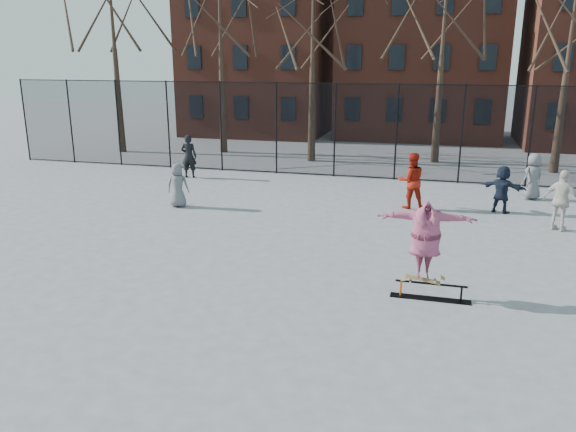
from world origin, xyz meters
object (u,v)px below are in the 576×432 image
(skate_rail, at_px, (431,293))
(bystander_navy, at_px, (502,189))
(skater, at_px, (425,241))
(bystander_grey, at_px, (178,185))
(bystander_black, at_px, (189,156))
(bystander_white, at_px, (562,201))
(skateboard, at_px, (423,280))
(bystander_red, at_px, (411,181))
(bystander_extra, at_px, (533,177))

(skate_rail, xyz_separation_m, bystander_navy, (2.09, 7.80, 0.65))
(skater, bearing_deg, bystander_navy, 67.48)
(bystander_grey, distance_m, bystander_black, 4.98)
(bystander_white, height_order, bystander_navy, bystander_white)
(skateboard, height_order, bystander_grey, bystander_grey)
(bystander_red, height_order, bystander_navy, bystander_red)
(skate_rail, xyz_separation_m, bystander_white, (3.59, 6.12, 0.77))
(skate_rail, bearing_deg, bystander_white, 59.59)
(bystander_navy, bearing_deg, bystander_black, 11.58)
(skater, distance_m, bystander_black, 14.54)
(bystander_grey, distance_m, bystander_extra, 12.74)
(bystander_grey, bearing_deg, bystander_red, -177.47)
(bystander_grey, distance_m, bystander_navy, 10.94)
(skate_rail, relative_size, bystander_extra, 1.01)
(skater, distance_m, bystander_white, 7.20)
(bystander_navy, height_order, bystander_extra, bystander_extra)
(skate_rail, height_order, bystander_extra, bystander_extra)
(skater, height_order, bystander_extra, skater)
(skateboard, distance_m, bystander_extra, 10.64)
(bystander_grey, xyz_separation_m, bystander_red, (7.77, 1.94, 0.20))
(bystander_red, bearing_deg, skateboard, 76.99)
(bystander_black, bearing_deg, bystander_navy, 160.06)
(skate_rail, distance_m, bystander_black, 14.68)
(skate_rail, height_order, bystander_red, bystander_red)
(bystander_white, distance_m, bystander_extra, 3.92)
(bystander_white, relative_size, bystander_extra, 1.09)
(bystander_grey, bearing_deg, bystander_white, 170.53)
(skate_rail, height_order, bystander_black, bystander_black)
(bystander_grey, relative_size, bystander_black, 0.83)
(skate_rail, xyz_separation_m, bystander_extra, (3.34, 10.03, 0.70))
(bystander_white, bearing_deg, skate_rail, 90.11)
(bystander_extra, bearing_deg, skateboard, 34.63)
(skateboard, xyz_separation_m, skater, (0.00, 0.00, 0.88))
(bystander_white, bearing_deg, bystander_grey, 32.50)
(skater, height_order, bystander_black, skater)
(bystander_black, xyz_separation_m, bystander_navy, (12.46, -2.57, -0.13))
(bystander_grey, xyz_separation_m, bystander_navy, (10.73, 2.10, 0.03))
(skateboard, bearing_deg, bystander_red, 95.14)
(skater, relative_size, bystander_white, 1.11)
(skater, relative_size, bystander_black, 1.11)
(bystander_white, bearing_deg, bystander_navy, -17.62)
(bystander_navy, bearing_deg, bystander_grey, 34.31)
(bystander_red, height_order, bystander_white, bystander_red)
(bystander_red, xyz_separation_m, bystander_extra, (4.21, 2.40, -0.12))
(bystander_extra, bearing_deg, skate_rail, 35.56)
(bystander_grey, height_order, bystander_black, bystander_black)
(skateboard, xyz_separation_m, bystander_black, (-10.19, 10.37, 0.50))
(bystander_black, xyz_separation_m, bystander_extra, (13.71, -0.33, -0.08))
(skater, xyz_separation_m, bystander_black, (-10.19, 10.37, -0.38))
(skate_rail, bearing_deg, bystander_black, 135.00)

